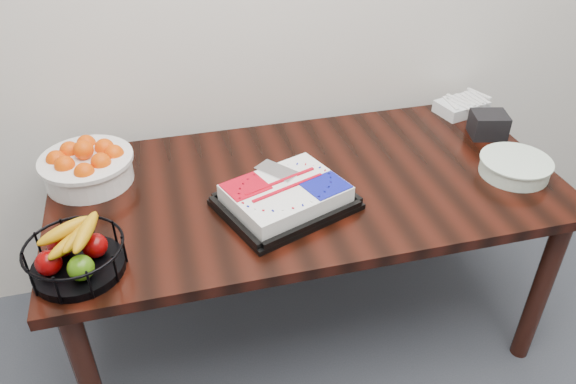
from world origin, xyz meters
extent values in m
cube|color=black|center=(0.00, 2.00, 0.73)|extent=(1.80, 0.90, 0.04)
cylinder|color=black|center=(-0.82, 1.63, 0.35)|extent=(0.07, 0.07, 0.71)
cylinder|color=black|center=(-0.82, 2.37, 0.35)|extent=(0.07, 0.07, 0.71)
cylinder|color=black|center=(0.82, 1.63, 0.35)|extent=(0.07, 0.07, 0.71)
cylinder|color=black|center=(0.82, 2.37, 0.35)|extent=(0.07, 0.07, 0.71)
cube|color=black|center=(-0.11, 1.87, 0.76)|extent=(0.51, 0.46, 0.02)
cube|color=white|center=(-0.11, 1.87, 0.80)|extent=(0.44, 0.38, 0.06)
cube|color=#B40316|center=(-0.22, 1.94, 0.83)|extent=(0.17, 0.16, 0.00)
cube|color=#0C1189|center=(0.00, 1.80, 0.83)|extent=(0.17, 0.16, 0.00)
cube|color=silver|center=(-0.09, 1.96, 0.83)|extent=(0.15, 0.16, 0.00)
cylinder|color=white|center=(-0.75, 2.20, 0.80)|extent=(0.30, 0.30, 0.10)
cylinder|color=white|center=(-0.75, 2.20, 0.84)|extent=(0.33, 0.33, 0.01)
cylinder|color=black|center=(-0.77, 1.72, 0.76)|extent=(0.27, 0.27, 0.03)
torus|color=black|center=(-0.77, 1.72, 0.84)|extent=(0.28, 0.28, 0.01)
cylinder|color=white|center=(0.74, 1.85, 0.78)|extent=(0.25, 0.25, 0.06)
cylinder|color=white|center=(0.74, 1.85, 0.81)|extent=(0.26, 0.26, 0.01)
cube|color=silver|center=(0.80, 2.35, 0.78)|extent=(0.24, 0.18, 0.05)
cube|color=black|center=(0.80, 2.14, 0.80)|extent=(0.16, 0.15, 0.10)
camera|label=1|loc=(-0.49, 0.40, 1.88)|focal=35.00mm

